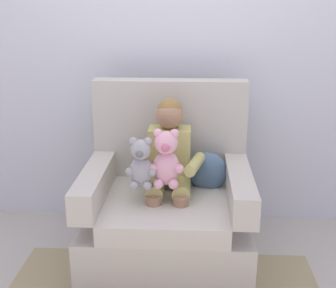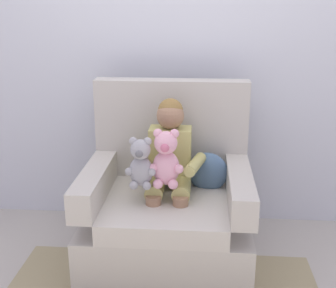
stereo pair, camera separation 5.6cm
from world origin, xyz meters
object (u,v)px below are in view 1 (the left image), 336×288
at_px(armchair, 168,207).
at_px(plush_pink, 166,160).
at_px(seated_child, 169,160).
at_px(plush_grey, 141,164).
at_px(throw_pillow, 207,172).

xyz_separation_m(armchair, plush_pink, (0.00, -0.15, 0.38)).
bearing_deg(seated_child, armchair, -141.09).
distance_m(armchair, plush_pink, 0.41).
xyz_separation_m(armchair, plush_grey, (-0.14, -0.18, 0.36)).
height_order(plush_grey, throw_pillow, plush_grey).
xyz_separation_m(plush_grey, plush_pink, (0.14, 0.03, 0.02)).
bearing_deg(plush_grey, plush_pink, 8.91).
bearing_deg(armchair, plush_pink, -89.22).
xyz_separation_m(seated_child, plush_pink, (-0.01, -0.16, 0.06)).
bearing_deg(armchair, plush_grey, -128.42).
distance_m(seated_child, plush_pink, 0.17).
bearing_deg(plush_grey, throw_pillow, 33.28).
relative_size(seated_child, plush_grey, 2.74).
relative_size(armchair, throw_pillow, 4.24).
relative_size(armchair, plush_pink, 3.19).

